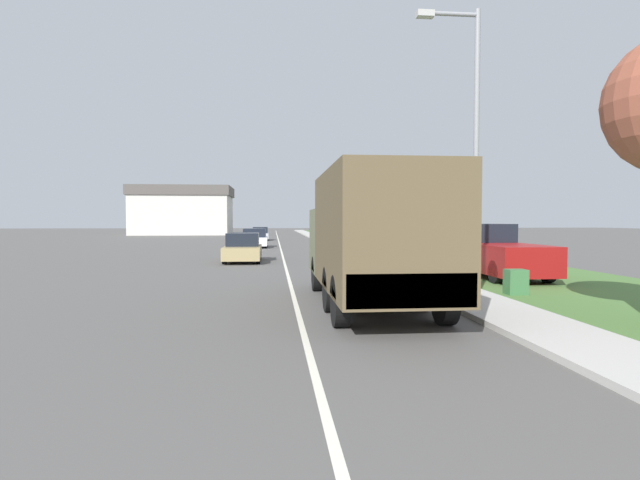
% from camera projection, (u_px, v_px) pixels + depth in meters
% --- Properties ---
extents(ground_plane, '(180.00, 180.00, 0.00)m').
position_uv_depth(ground_plane, '(280.00, 247.00, 39.19)').
color(ground_plane, '#565451').
extents(lane_centre_stripe, '(0.12, 120.00, 0.00)m').
position_uv_depth(lane_centre_stripe, '(280.00, 247.00, 39.19)').
color(lane_centre_stripe, silver).
rests_on(lane_centre_stripe, ground).
extents(sidewalk_right, '(1.80, 120.00, 0.12)m').
position_uv_depth(sidewalk_right, '(337.00, 246.00, 39.61)').
color(sidewalk_right, beige).
rests_on(sidewalk_right, ground).
extents(grass_strip_right, '(7.00, 120.00, 0.02)m').
position_uv_depth(grass_strip_right, '(391.00, 246.00, 40.03)').
color(grass_strip_right, '#4C7538').
rests_on(grass_strip_right, ground).
extents(military_truck, '(2.42, 7.56, 3.19)m').
position_uv_depth(military_truck, '(372.00, 236.00, 11.98)').
color(military_truck, '#606647').
rests_on(military_truck, ground).
extents(car_nearest_ahead, '(1.79, 4.09, 1.45)m').
position_uv_depth(car_nearest_ahead, '(243.00, 249.00, 25.07)').
color(car_nearest_ahead, tan).
rests_on(car_nearest_ahead, ground).
extents(car_second_ahead, '(1.92, 3.93, 1.45)m').
position_uv_depth(car_second_ahead, '(255.00, 239.00, 38.18)').
color(car_second_ahead, silver).
rests_on(car_second_ahead, ground).
extents(car_third_ahead, '(1.71, 4.15, 1.37)m').
position_uv_depth(car_third_ahead, '(260.00, 234.00, 51.64)').
color(car_third_ahead, '#B7BABF').
rests_on(car_third_ahead, ground).
extents(pickup_truck, '(2.04, 5.22, 1.93)m').
position_uv_depth(pickup_truck, '(495.00, 252.00, 18.42)').
color(pickup_truck, maroon).
rests_on(pickup_truck, grass_strip_right).
extents(lamp_post, '(1.69, 0.24, 7.44)m').
position_uv_depth(lamp_post, '(469.00, 127.00, 13.00)').
color(lamp_post, gray).
rests_on(lamp_post, sidewalk_right).
extents(utility_box, '(0.55, 0.45, 0.70)m').
position_uv_depth(utility_box, '(516.00, 282.00, 13.92)').
color(utility_box, '#3D7042').
rests_on(utility_box, grass_strip_right).
extents(building_distant, '(13.89, 10.07, 6.89)m').
position_uv_depth(building_distant, '(183.00, 210.00, 72.01)').
color(building_distant, beige).
rests_on(building_distant, ground).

